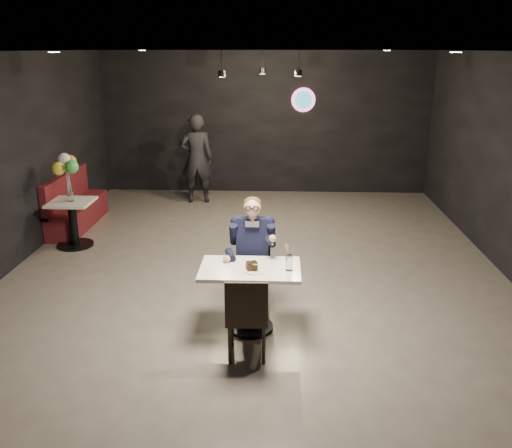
{
  "coord_description": "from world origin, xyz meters",
  "views": [
    {
      "loc": [
        0.33,
        -7.19,
        3.04
      ],
      "look_at": [
        0.05,
        -1.11,
        1.06
      ],
      "focal_mm": 38.0,
      "sensor_mm": 36.0,
      "label": 1
    }
  ],
  "objects_px": {
    "seated_man": "(253,252)",
    "side_table": "(73,222)",
    "chair_near": "(247,315)",
    "booth_bench": "(77,201)",
    "passerby": "(197,159)",
    "chair_far": "(253,272)",
    "balloon_vase": "(70,196)",
    "sundae_glass": "(289,263)",
    "main_table": "(250,298)"
  },
  "relations": [
    {
      "from": "chair_near",
      "to": "booth_bench",
      "type": "xyz_separation_m",
      "value": [
        -3.26,
        4.13,
        0.02
      ]
    },
    {
      "from": "main_table",
      "to": "side_table",
      "type": "height_order",
      "value": "side_table"
    },
    {
      "from": "balloon_vase",
      "to": "passerby",
      "type": "xyz_separation_m",
      "value": [
        1.59,
        2.71,
        0.08
      ]
    },
    {
      "from": "main_table",
      "to": "booth_bench",
      "type": "distance_m",
      "value": 4.84
    },
    {
      "from": "chair_far",
      "to": "chair_near",
      "type": "height_order",
      "value": "same"
    },
    {
      "from": "chair_near",
      "to": "side_table",
      "type": "bearing_deg",
      "value": 131.89
    },
    {
      "from": "booth_bench",
      "to": "chair_near",
      "type": "bearing_deg",
      "value": -51.66
    },
    {
      "from": "main_table",
      "to": "sundae_glass",
      "type": "xyz_separation_m",
      "value": [
        0.42,
        -0.05,
        0.46
      ]
    },
    {
      "from": "main_table",
      "to": "chair_near",
      "type": "bearing_deg",
      "value": -90.0
    },
    {
      "from": "chair_far",
      "to": "main_table",
      "type": "bearing_deg",
      "value": -90.0
    },
    {
      "from": "passerby",
      "to": "sundae_glass",
      "type": "bearing_deg",
      "value": 103.66
    },
    {
      "from": "chair_far",
      "to": "side_table",
      "type": "distance_m",
      "value": 3.59
    },
    {
      "from": "passerby",
      "to": "main_table",
      "type": "bearing_deg",
      "value": 99.62
    },
    {
      "from": "chair_far",
      "to": "side_table",
      "type": "relative_size",
      "value": 1.13
    },
    {
      "from": "side_table",
      "to": "balloon_vase",
      "type": "distance_m",
      "value": 0.42
    },
    {
      "from": "main_table",
      "to": "passerby",
      "type": "height_order",
      "value": "passerby"
    },
    {
      "from": "side_table",
      "to": "booth_bench",
      "type": "bearing_deg",
      "value": 106.7
    },
    {
      "from": "main_table",
      "to": "balloon_vase",
      "type": "relative_size",
      "value": 7.32
    },
    {
      "from": "sundae_glass",
      "to": "passerby",
      "type": "xyz_separation_m",
      "value": [
        -1.8,
        5.34,
        0.06
      ]
    },
    {
      "from": "seated_man",
      "to": "passerby",
      "type": "relative_size",
      "value": 0.8
    },
    {
      "from": "chair_near",
      "to": "main_table",
      "type": "bearing_deg",
      "value": 88.42
    },
    {
      "from": "sundae_glass",
      "to": "balloon_vase",
      "type": "height_order",
      "value": "sundae_glass"
    },
    {
      "from": "chair_near",
      "to": "sundae_glass",
      "type": "height_order",
      "value": "sundae_glass"
    },
    {
      "from": "chair_far",
      "to": "booth_bench",
      "type": "distance_m",
      "value": 4.45
    },
    {
      "from": "booth_bench",
      "to": "passerby",
      "type": "height_order",
      "value": "passerby"
    },
    {
      "from": "chair_near",
      "to": "booth_bench",
      "type": "distance_m",
      "value": 5.26
    },
    {
      "from": "sundae_glass",
      "to": "side_table",
      "type": "xyz_separation_m",
      "value": [
        -3.39,
        2.63,
        -0.43
      ]
    },
    {
      "from": "chair_far",
      "to": "balloon_vase",
      "type": "distance_m",
      "value": 3.61
    },
    {
      "from": "seated_man",
      "to": "sundae_glass",
      "type": "relative_size",
      "value": 8.18
    },
    {
      "from": "chair_near",
      "to": "seated_man",
      "type": "distance_m",
      "value": 1.13
    },
    {
      "from": "booth_bench",
      "to": "balloon_vase",
      "type": "distance_m",
      "value": 1.1
    },
    {
      "from": "seated_man",
      "to": "side_table",
      "type": "distance_m",
      "value": 3.6
    },
    {
      "from": "booth_bench",
      "to": "balloon_vase",
      "type": "bearing_deg",
      "value": -73.3
    },
    {
      "from": "sundae_glass",
      "to": "booth_bench",
      "type": "height_order",
      "value": "booth_bench"
    },
    {
      "from": "chair_near",
      "to": "balloon_vase",
      "type": "xyz_separation_m",
      "value": [
        -2.96,
        3.13,
        0.37
      ]
    },
    {
      "from": "chair_near",
      "to": "side_table",
      "type": "height_order",
      "value": "chair_near"
    },
    {
      "from": "main_table",
      "to": "seated_man",
      "type": "height_order",
      "value": "seated_man"
    },
    {
      "from": "booth_bench",
      "to": "side_table",
      "type": "bearing_deg",
      "value": -73.3
    },
    {
      "from": "seated_man",
      "to": "main_table",
      "type": "bearing_deg",
      "value": -90.0
    },
    {
      "from": "booth_bench",
      "to": "main_table",
      "type": "bearing_deg",
      "value": -47.6
    },
    {
      "from": "chair_far",
      "to": "passerby",
      "type": "bearing_deg",
      "value": 106.17
    },
    {
      "from": "sundae_glass",
      "to": "passerby",
      "type": "relative_size",
      "value": 0.1
    },
    {
      "from": "seated_man",
      "to": "side_table",
      "type": "xyz_separation_m",
      "value": [
        -2.96,
        2.03,
        -0.31
      ]
    },
    {
      "from": "chair_near",
      "to": "sundae_glass",
      "type": "relative_size",
      "value": 5.23
    },
    {
      "from": "seated_man",
      "to": "passerby",
      "type": "bearing_deg",
      "value": 106.17
    },
    {
      "from": "balloon_vase",
      "to": "side_table",
      "type": "bearing_deg",
      "value": 0.0
    },
    {
      "from": "balloon_vase",
      "to": "seated_man",
      "type": "bearing_deg",
      "value": -34.34
    },
    {
      "from": "main_table",
      "to": "chair_near",
      "type": "height_order",
      "value": "chair_near"
    },
    {
      "from": "chair_near",
      "to": "side_table",
      "type": "relative_size",
      "value": 1.13
    },
    {
      "from": "booth_bench",
      "to": "side_table",
      "type": "distance_m",
      "value": 1.05
    }
  ]
}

